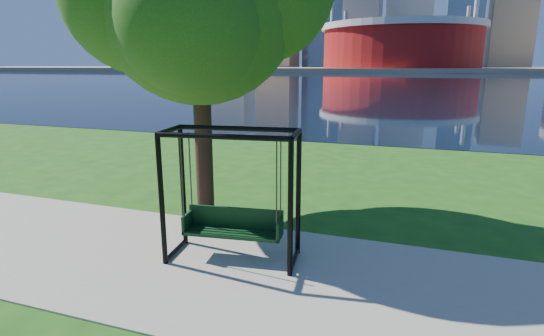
% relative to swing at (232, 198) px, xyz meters
% --- Properties ---
extents(ground, '(900.00, 900.00, 0.00)m').
position_rel_swing_xyz_m(ground, '(0.60, 0.06, -1.14)').
color(ground, '#1E5114').
rests_on(ground, ground).
extents(path, '(120.00, 4.00, 0.03)m').
position_rel_swing_xyz_m(path, '(0.60, -0.44, -1.12)').
color(path, '#9E937F').
rests_on(path, ground).
extents(river, '(900.00, 180.00, 0.02)m').
position_rel_swing_xyz_m(river, '(0.60, 102.06, -1.13)').
color(river, black).
rests_on(river, ground).
extents(far_bank, '(900.00, 228.00, 2.00)m').
position_rel_swing_xyz_m(far_bank, '(0.60, 306.06, -0.14)').
color(far_bank, '#937F60').
rests_on(far_bank, ground).
extents(stadium, '(83.00, 83.00, 32.00)m').
position_rel_swing_xyz_m(stadium, '(-9.40, 235.06, 13.09)').
color(stadium, maroon).
rests_on(stadium, far_bank).
extents(skyline, '(392.00, 66.00, 96.50)m').
position_rel_swing_xyz_m(skyline, '(-3.66, 319.45, 34.75)').
color(skyline, gray).
rests_on(skyline, far_bank).
extents(swing, '(2.41, 1.29, 2.35)m').
position_rel_swing_xyz_m(swing, '(0.00, 0.00, 0.00)').
color(swing, black).
rests_on(swing, ground).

